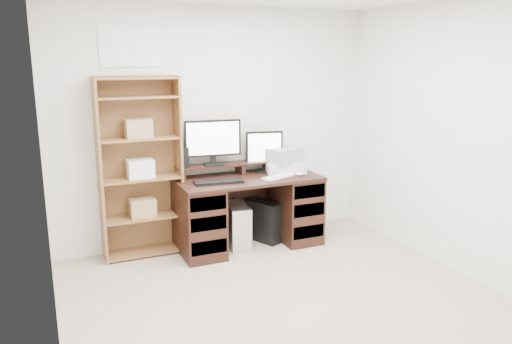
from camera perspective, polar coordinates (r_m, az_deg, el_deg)
room at (r=3.57m, az=6.16°, el=1.31°), size 3.54×4.04×2.54m
desk at (r=5.30m, az=-0.93°, el=-4.39°), size 1.50×0.70×0.75m
riser_shelf at (r=5.37m, az=-1.81°, el=0.84°), size 1.40×0.22×0.12m
monitor_wide at (r=5.21m, az=-4.96°, el=3.67°), size 0.60×0.17×0.47m
monitor_small at (r=5.42m, az=0.95°, el=2.55°), size 0.40×0.19×0.44m
speaker at (r=5.13m, az=-8.30°, el=1.61°), size 0.11×0.11×0.21m
keyboard_black at (r=4.97m, az=-4.28°, el=-1.12°), size 0.50×0.21×0.03m
keyboard_white at (r=5.20m, az=2.61°, el=-0.52°), size 0.41×0.26×0.02m
mouse at (r=5.29m, az=5.08°, el=-0.22°), size 0.11×0.09×0.04m
printer at (r=5.46m, az=3.31°, el=0.57°), size 0.48×0.41×0.11m
basket at (r=5.43m, az=3.32°, el=1.91°), size 0.43×0.37×0.15m
tower_silver at (r=5.33m, az=-2.11°, el=-6.11°), size 0.27×0.48×0.46m
tower_black at (r=5.50m, az=0.84°, el=-5.57°), size 0.35×0.48×0.44m
bookshelf at (r=5.07m, az=-13.14°, el=0.64°), size 0.80×0.30×1.80m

